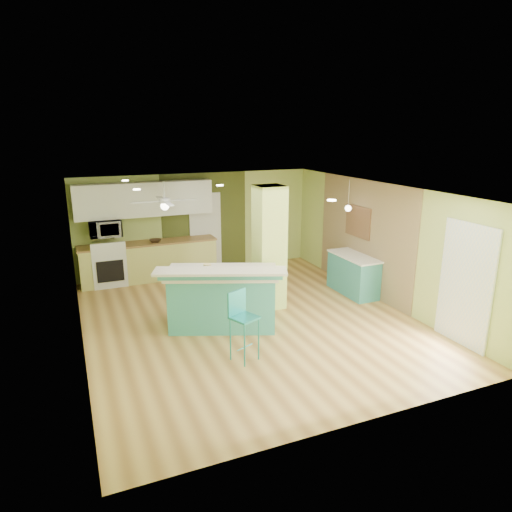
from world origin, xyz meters
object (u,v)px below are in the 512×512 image
Objects in this scene: side_counter at (353,274)px; canister at (207,268)px; peninsula at (222,297)px; fruit_bowl at (155,241)px; bar_stool at (241,314)px.

side_counter is 3.59m from canister.
peninsula is at bearing -170.65° from side_counter.
peninsula is 1.80× the size of side_counter.
canister reaches higher than fruit_bowl.
peninsula reaches higher than side_counter.
fruit_bowl is (-3.85, 2.63, 0.54)m from side_counter.
peninsula is at bearing -17.08° from canister.
bar_stool is 4.52m from fruit_bowl.
side_counter is 4.76× the size of fruit_bowl.
canister is (0.36, -3.09, 0.16)m from fruit_bowl.
bar_stool is 3.98× the size of fruit_bowl.
canister reaches higher than bar_stool.
canister is at bearing -172.54° from side_counter.
peninsula is 2.16× the size of bar_stool.
canister is at bearing -175.38° from peninsula.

